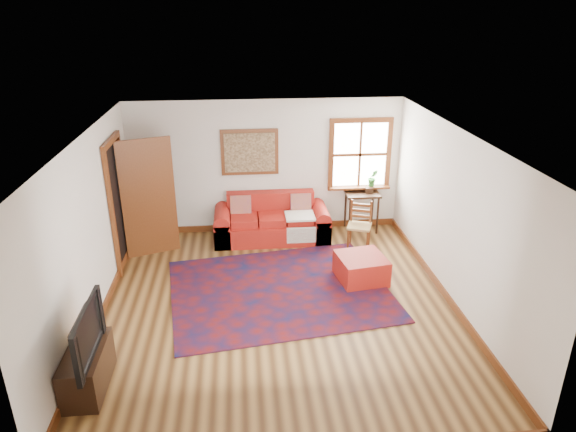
{
  "coord_description": "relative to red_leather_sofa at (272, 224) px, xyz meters",
  "views": [
    {
      "loc": [
        -0.48,
        -6.37,
        4.05
      ],
      "look_at": [
        0.2,
        0.6,
        1.15
      ],
      "focal_mm": 32.0,
      "sensor_mm": 36.0,
      "label": 1
    }
  ],
  "objects": [
    {
      "name": "ground",
      "position": [
        -0.06,
        -2.34,
        -0.27
      ],
      "size": [
        5.5,
        5.5,
        0.0
      ],
      "primitive_type": "plane",
      "color": "#482B13",
      "rests_on": "ground"
    },
    {
      "name": "room_envelope",
      "position": [
        -0.06,
        -2.33,
        1.38
      ],
      "size": [
        5.04,
        5.54,
        2.52
      ],
      "color": "silver",
      "rests_on": "ground"
    },
    {
      "name": "window",
      "position": [
        1.72,
        0.36,
        1.04
      ],
      "size": [
        1.18,
        0.2,
        1.38
      ],
      "color": "white",
      "rests_on": "ground"
    },
    {
      "name": "doorway",
      "position": [
        -2.27,
        -0.56,
        0.8
      ],
      "size": [
        0.89,
        1.08,
        2.14
      ],
      "color": "black",
      "rests_on": "ground"
    },
    {
      "name": "framed_artwork",
      "position": [
        -0.36,
        0.37,
        1.28
      ],
      "size": [
        1.05,
        0.07,
        0.85
      ],
      "color": "brown",
      "rests_on": "ground"
    },
    {
      "name": "persian_rug",
      "position": [
        -0.01,
        -1.92,
        -0.26
      ],
      "size": [
        3.57,
        3.01,
        0.02
      ],
      "primitive_type": "cube",
      "rotation": [
        0.0,
        0.0,
        0.14
      ],
      "color": "#560C0C",
      "rests_on": "ground"
    },
    {
      "name": "red_leather_sofa",
      "position": [
        0.0,
        0.0,
        0.0
      ],
      "size": [
        2.09,
        0.87,
        0.82
      ],
      "color": "#A91D15",
      "rests_on": "ground"
    },
    {
      "name": "red_ottoman",
      "position": [
        1.29,
        -1.72,
        -0.07
      ],
      "size": [
        0.81,
        0.81,
        0.41
      ],
      "primitive_type": "cube",
      "rotation": [
        0.0,
        0.0,
        0.15
      ],
      "color": "#A91D15",
      "rests_on": "ground"
    },
    {
      "name": "side_table",
      "position": [
        1.73,
        0.19,
        0.36
      ],
      "size": [
        0.63,
        0.48,
        0.76
      ],
      "color": "black",
      "rests_on": "ground"
    },
    {
      "name": "ladder_back_chair",
      "position": [
        1.53,
        -0.55,
        0.19
      ],
      "size": [
        0.5,
        0.49,
        0.85
      ],
      "color": "tan",
      "rests_on": "ground"
    },
    {
      "name": "media_cabinet",
      "position": [
        -2.34,
        -3.85,
        -0.02
      ],
      "size": [
        0.41,
        0.91,
        0.5
      ],
      "primitive_type": "cube",
      "color": "black",
      "rests_on": "ground"
    },
    {
      "name": "television",
      "position": [
        -2.32,
        -3.95,
        0.52
      ],
      "size": [
        0.14,
        1.04,
        0.6
      ],
      "primitive_type": "imported",
      "rotation": [
        0.0,
        0.0,
        1.57
      ],
      "color": "black",
      "rests_on": "media_cabinet"
    },
    {
      "name": "candle_hurricane",
      "position": [
        -2.29,
        -3.44,
        0.31
      ],
      "size": [
        0.12,
        0.12,
        0.18
      ],
      "color": "silver",
      "rests_on": "media_cabinet"
    }
  ]
}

